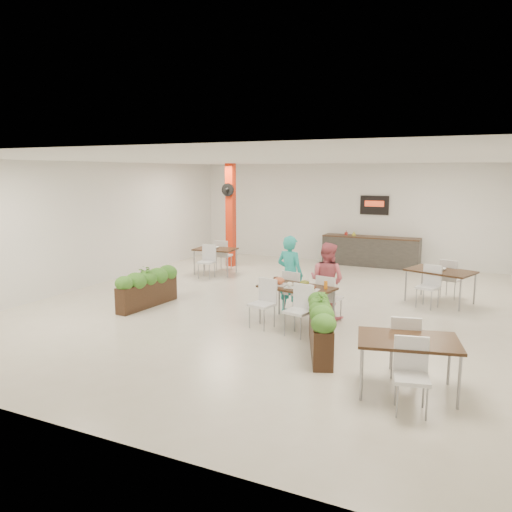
{
  "coord_description": "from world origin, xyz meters",
  "views": [
    {
      "loc": [
        4.35,
        -9.94,
        2.94
      ],
      "look_at": [
        -0.3,
        -0.08,
        1.1
      ],
      "focal_mm": 35.0,
      "sensor_mm": 36.0,
      "label": 1
    }
  ],
  "objects": [
    {
      "name": "side_table_b",
      "position": [
        3.42,
        1.83,
        0.64
      ],
      "size": [
        1.6,
        1.67,
        0.92
      ],
      "rotation": [
        0.0,
        0.0,
        -0.34
      ],
      "color": "black",
      "rests_on": "ground"
    },
    {
      "name": "service_counter",
      "position": [
        1.0,
        5.65,
        0.49
      ],
      "size": [
        3.0,
        0.64,
        2.2
      ],
      "color": "#2A2825",
      "rests_on": "ground"
    },
    {
      "name": "room_shell",
      "position": [
        0.0,
        0.0,
        2.01
      ],
      "size": [
        10.1,
        12.1,
        3.22
      ],
      "color": "white",
      "rests_on": "ground"
    },
    {
      "name": "planter_left",
      "position": [
        -2.38,
        -1.28,
        0.49
      ],
      "size": [
        0.52,
        1.78,
        0.93
      ],
      "rotation": [
        0.0,
        0.0,
        1.49
      ],
      "color": "black",
      "rests_on": "ground"
    },
    {
      "name": "ground",
      "position": [
        0.0,
        0.0,
        0.0
      ],
      "size": [
        12.0,
        12.0,
        0.0
      ],
      "primitive_type": "plane",
      "color": "beige",
      "rests_on": "ground"
    },
    {
      "name": "diner_woman",
      "position": [
        1.44,
        -0.42,
        0.78
      ],
      "size": [
        0.86,
        0.73,
        1.55
      ],
      "primitive_type": "imported",
      "rotation": [
        0.0,
        0.0,
        2.94
      ],
      "color": "#D75F6E",
      "rests_on": "ground"
    },
    {
      "name": "planter_right",
      "position": [
        1.94,
        -2.34,
        0.5
      ],
      "size": [
        0.95,
        1.82,
        1.0
      ],
      "rotation": [
        0.0,
        0.0,
        1.94
      ],
      "color": "black",
      "rests_on": "ground"
    },
    {
      "name": "side_table_a",
      "position": [
        -2.81,
        2.47,
        0.63
      ],
      "size": [
        1.22,
        1.65,
        0.92
      ],
      "rotation": [
        0.0,
        0.0,
        0.09
      ],
      "color": "black",
      "rests_on": "ground"
    },
    {
      "name": "diner_man",
      "position": [
        0.64,
        -0.42,
        0.82
      ],
      "size": [
        0.67,
        0.51,
        1.65
      ],
      "primitive_type": "imported",
      "rotation": [
        0.0,
        0.0,
        2.94
      ],
      "color": "#2AB6AC",
      "rests_on": "ground"
    },
    {
      "name": "red_column",
      "position": [
        -3.0,
        3.79,
        1.64
      ],
      "size": [
        0.4,
        0.41,
        3.2
      ],
      "color": "red",
      "rests_on": "ground"
    },
    {
      "name": "main_table",
      "position": [
        1.03,
        -1.07,
        0.64
      ],
      "size": [
        1.53,
        1.83,
        0.92
      ],
      "rotation": [
        0.0,
        0.0,
        -0.2
      ],
      "color": "black",
      "rests_on": "ground"
    },
    {
      "name": "side_table_c",
      "position": [
        3.48,
        -3.33,
        0.63
      ],
      "size": [
        1.48,
        1.67,
        0.92
      ],
      "rotation": [
        0.0,
        0.0,
        0.23
      ],
      "color": "black",
      "rests_on": "ground"
    }
  ]
}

